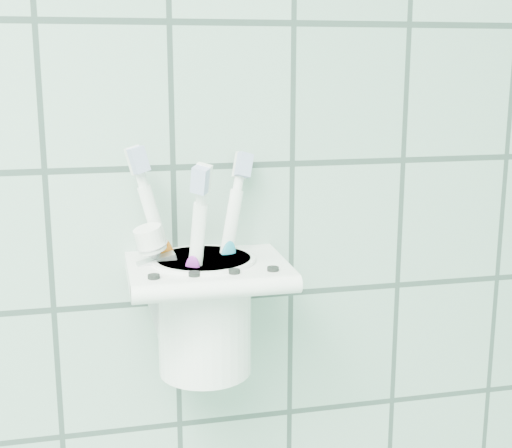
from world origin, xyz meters
The scene contains 6 objects.
holder_bracket centered at (0.67, 1.15, 1.29)m, with size 0.13×0.11×0.04m.
cup centered at (0.66, 1.16, 1.26)m, with size 0.09×0.09×0.10m.
toothbrush_pink centered at (0.66, 1.17, 1.31)m, with size 0.05×0.02×0.19m.
toothbrush_blue centered at (0.66, 1.14, 1.30)m, with size 0.05×0.06×0.19m.
toothbrush_orange centered at (0.65, 1.16, 1.30)m, with size 0.03×0.05×0.18m.
toothpaste_tube centered at (0.65, 1.17, 1.28)m, with size 0.05×0.03×0.13m.
Camera 1 is at (0.58, 0.59, 1.46)m, focal length 50.00 mm.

